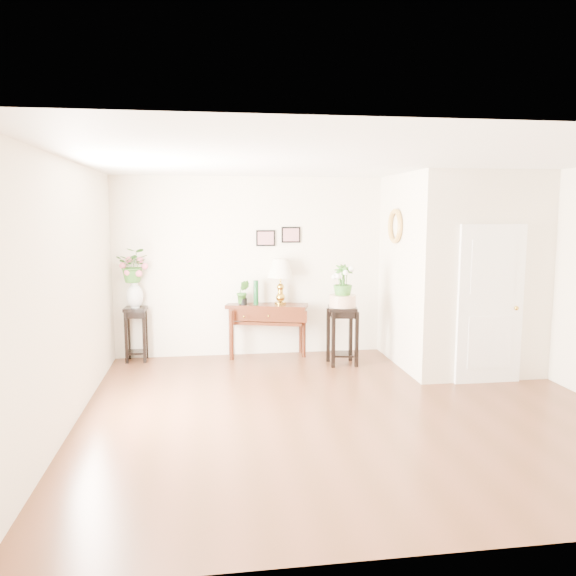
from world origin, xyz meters
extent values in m
cube|color=brown|center=(0.00, 0.00, 0.00)|extent=(6.00, 5.50, 0.02)
cube|color=white|center=(0.00, 0.00, 2.80)|extent=(6.00, 5.50, 0.02)
cube|color=#EEE4CA|center=(0.00, 2.75, 1.40)|extent=(6.00, 0.02, 2.80)
cube|color=#EEE4CA|center=(0.00, -2.75, 1.40)|extent=(6.00, 0.02, 2.80)
cube|color=#EEE4CA|center=(-3.00, 0.00, 1.40)|extent=(0.02, 5.50, 2.80)
cube|color=#EEE4CA|center=(2.10, 1.77, 1.40)|extent=(1.80, 1.95, 2.80)
cube|color=white|center=(2.10, 0.78, 1.05)|extent=(0.90, 0.05, 2.10)
cube|color=black|center=(-0.65, 2.73, 1.85)|extent=(0.30, 0.02, 0.25)
cube|color=black|center=(-0.25, 2.73, 1.90)|extent=(0.30, 0.02, 0.25)
torus|color=tan|center=(1.16, 1.90, 2.05)|extent=(0.07, 0.51, 0.51)
cube|color=black|center=(-0.65, 2.57, 0.42)|extent=(1.31, 0.75, 0.83)
cube|color=#AC8626|center=(-0.44, 2.57, 1.18)|extent=(0.46, 0.46, 0.71)
cylinder|color=#0E3F1A|center=(-0.82, 2.57, 1.00)|extent=(0.10, 0.10, 0.38)
imported|color=#2F6921|center=(-1.02, 2.57, 1.01)|extent=(0.22, 0.18, 0.36)
cube|color=black|center=(-2.65, 2.57, 0.41)|extent=(0.34, 0.34, 0.83)
imported|color=#2F6921|center=(-2.65, 2.57, 1.49)|extent=(0.52, 0.47, 0.52)
cube|color=black|center=(0.40, 1.94, 0.43)|extent=(0.47, 0.47, 0.87)
cylinder|color=beige|center=(0.40, 1.94, 0.95)|extent=(0.41, 0.41, 0.18)
imported|color=#2F6921|center=(0.40, 1.94, 1.24)|extent=(0.29, 0.29, 0.50)
camera|label=1|loc=(-1.56, -6.01, 2.24)|focal=35.00mm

